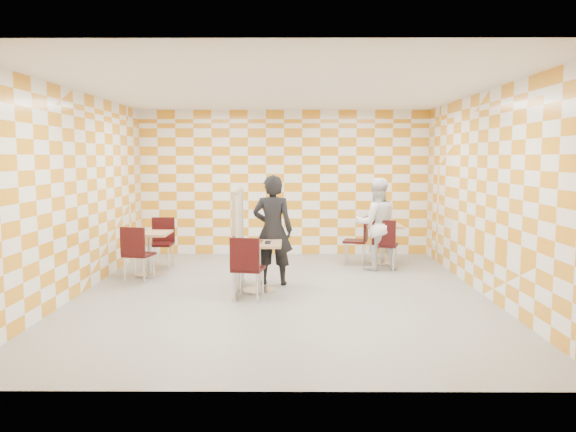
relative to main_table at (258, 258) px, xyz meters
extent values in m
plane|color=#989892|center=(0.35, -0.16, -0.51)|extent=(7.00, 7.00, 0.00)
plane|color=white|center=(0.35, -0.16, 2.49)|extent=(7.00, 7.00, 0.00)
plane|color=white|center=(0.35, 3.34, 0.99)|extent=(6.00, 0.00, 6.00)
plane|color=white|center=(-2.65, -0.16, 0.99)|extent=(0.00, 7.00, 7.00)
plane|color=white|center=(3.35, -0.16, 0.99)|extent=(0.00, 7.00, 7.00)
cube|color=tan|center=(0.00, 0.00, 0.22)|extent=(0.70, 0.70, 0.04)
cylinder|color=#A5A5AA|center=(0.00, 0.00, -0.14)|extent=(0.08, 0.08, 0.70)
cylinder|color=#A5A5AA|center=(0.00, 0.00, -0.49)|extent=(0.50, 0.50, 0.03)
cube|color=tan|center=(2.25, 2.25, 0.22)|extent=(0.70, 0.70, 0.04)
cylinder|color=#A5A5AA|center=(2.25, 2.25, -0.14)|extent=(0.08, 0.08, 0.70)
cylinder|color=#A5A5AA|center=(2.25, 2.25, -0.49)|extent=(0.50, 0.50, 0.03)
cube|color=tan|center=(-1.95, 1.16, 0.22)|extent=(0.70, 0.70, 0.04)
cylinder|color=#A5A5AA|center=(-1.95, 1.16, -0.14)|extent=(0.08, 0.08, 0.70)
cylinder|color=#A5A5AA|center=(-1.95, 1.16, -0.49)|extent=(0.50, 0.50, 0.03)
cube|color=black|center=(-0.11, -0.52, -0.06)|extent=(0.49, 0.49, 0.04)
cube|color=black|center=(-0.15, -0.72, 0.19)|extent=(0.42, 0.11, 0.45)
cylinder|color=silver|center=(0.08, -0.38, -0.29)|extent=(0.03, 0.03, 0.43)
cylinder|color=silver|center=(-0.25, -0.32, -0.29)|extent=(0.03, 0.03, 0.43)
cylinder|color=silver|center=(0.03, -0.72, -0.29)|extent=(0.03, 0.03, 0.43)
cylinder|color=silver|center=(-0.31, -0.66, -0.29)|extent=(0.03, 0.03, 0.43)
cube|color=black|center=(2.20, 1.67, -0.06)|extent=(0.53, 0.53, 0.04)
cube|color=black|center=(2.14, 1.48, 0.19)|extent=(0.41, 0.17, 0.45)
cylinder|color=silver|center=(2.41, 1.78, -0.29)|extent=(0.03, 0.03, 0.43)
cylinder|color=silver|center=(2.09, 1.89, -0.29)|extent=(0.03, 0.03, 0.43)
cylinder|color=silver|center=(2.31, 1.46, -0.29)|extent=(0.03, 0.03, 0.43)
cylinder|color=silver|center=(1.98, 1.56, -0.29)|extent=(0.03, 0.03, 0.43)
cube|color=black|center=(1.71, 2.14, -0.06)|extent=(0.51, 0.51, 0.04)
cube|color=black|center=(1.90, 2.09, 0.19)|extent=(0.14, 0.42, 0.45)
cylinder|color=silver|center=(1.58, 2.34, -0.29)|extent=(0.03, 0.03, 0.43)
cylinder|color=silver|center=(1.50, 2.01, -0.29)|extent=(0.03, 0.03, 0.43)
cylinder|color=silver|center=(1.91, 2.26, -0.29)|extent=(0.03, 0.03, 0.43)
cylinder|color=silver|center=(1.83, 1.93, -0.29)|extent=(0.03, 0.03, 0.43)
cube|color=black|center=(-1.98, 0.65, -0.06)|extent=(0.50, 0.50, 0.04)
cube|color=black|center=(-2.03, 0.45, 0.19)|extent=(0.42, 0.13, 0.45)
cylinder|color=silver|center=(-1.78, 0.77, -0.29)|extent=(0.03, 0.03, 0.43)
cylinder|color=silver|center=(-2.11, 0.85, -0.29)|extent=(0.03, 0.03, 0.43)
cylinder|color=silver|center=(-1.85, 0.44, -0.29)|extent=(0.03, 0.03, 0.43)
cylinder|color=silver|center=(-2.19, 0.52, -0.29)|extent=(0.03, 0.03, 0.43)
cube|color=black|center=(-1.88, 1.73, -0.06)|extent=(0.43, 0.43, 0.04)
cube|color=black|center=(-1.87, 1.93, 0.19)|extent=(0.42, 0.05, 0.45)
cylinder|color=silver|center=(-2.05, 1.57, -0.29)|extent=(0.03, 0.03, 0.43)
cylinder|color=silver|center=(-1.71, 1.56, -0.29)|extent=(0.03, 0.03, 0.43)
cylinder|color=silver|center=(-2.04, 1.91, -0.29)|extent=(0.03, 0.03, 0.43)
cylinder|color=silver|center=(-1.70, 1.90, -0.29)|extent=(0.03, 0.03, 0.43)
cube|color=white|center=(-0.31, 0.05, 0.29)|extent=(0.02, 1.30, 1.40)
cube|color=#B2B2B7|center=(-0.31, 0.05, 1.01)|extent=(0.05, 1.30, 0.05)
cube|color=#B2B2B7|center=(-0.31, 0.05, -0.43)|extent=(0.05, 1.30, 0.05)
cube|color=#B2B2B7|center=(-0.31, -0.60, 0.29)|extent=(0.05, 0.05, 1.50)
cylinder|color=#B2B2B7|center=(-0.31, -0.60, -0.48)|extent=(0.08, 0.08, 0.05)
cube|color=#B2B2B7|center=(-0.31, 0.70, 0.29)|extent=(0.05, 0.05, 1.50)
cylinder|color=#B2B2B7|center=(-0.31, 0.70, -0.48)|extent=(0.08, 0.08, 0.05)
imported|color=black|center=(0.20, 0.49, 0.37)|extent=(0.68, 0.48, 1.75)
imported|color=white|center=(2.04, 1.71, 0.32)|extent=(0.87, 0.71, 1.66)
cube|color=silver|center=(0.00, -0.02, 0.24)|extent=(0.38, 0.34, 0.01)
cone|color=tan|center=(0.00, -0.02, 0.26)|extent=(0.40, 0.40, 0.02)
cone|color=#F2D88C|center=(0.00, 0.00, 0.27)|extent=(0.33, 0.33, 0.01)
cylinder|color=maroon|center=(-0.06, -0.12, 0.28)|extent=(0.04, 0.04, 0.01)
cylinder|color=maroon|center=(0.05, -0.11, 0.28)|extent=(0.04, 0.04, 0.01)
cylinder|color=maroon|center=(0.00, -0.04, 0.28)|extent=(0.04, 0.04, 0.01)
cylinder|color=maroon|center=(-0.05, 0.01, 0.28)|extent=(0.04, 0.04, 0.01)
cylinder|color=maroon|center=(0.06, -0.01, 0.28)|extent=(0.04, 0.04, 0.01)
torus|color=black|center=(0.05, -0.05, 0.28)|extent=(0.03, 0.03, 0.01)
torus|color=black|center=(-0.02, -0.08, 0.28)|extent=(0.03, 0.03, 0.01)
torus|color=black|center=(0.02, 0.02, 0.28)|extent=(0.03, 0.03, 0.01)
torus|color=black|center=(-0.07, -0.04, 0.28)|extent=(0.03, 0.03, 0.01)
cylinder|color=white|center=(2.06, 2.40, 0.32)|extent=(0.06, 0.06, 0.16)
cylinder|color=red|center=(2.06, 2.40, 0.42)|extent=(0.04, 0.04, 0.04)
cylinder|color=black|center=(2.34, 2.30, 0.34)|extent=(0.07, 0.07, 0.20)
cylinder|color=red|center=(2.34, 2.30, 0.46)|extent=(0.03, 0.03, 0.03)
camera|label=1|loc=(0.49, -8.36, 1.52)|focal=35.00mm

